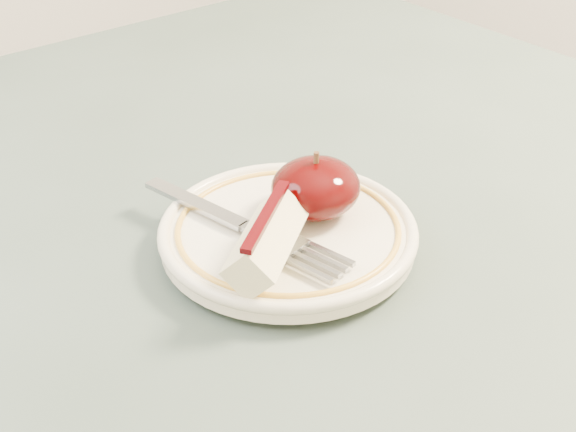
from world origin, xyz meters
TOP-DOWN VIEW (x-y plane):
  - table at (0.00, 0.00)m, footprint 0.90×0.90m
  - plate at (-0.02, -0.03)m, footprint 0.18×0.18m
  - apple_half at (0.01, -0.03)m, footprint 0.07×0.06m
  - apple_wedge at (-0.06, -0.06)m, footprint 0.09×0.08m
  - fork at (-0.05, -0.02)m, footprint 0.05×0.18m

SIDE VIEW (x-z plane):
  - table at x=0.00m, z-range 0.29..1.04m
  - plate at x=-0.02m, z-range 0.75..0.77m
  - fork at x=-0.05m, z-range 0.77..0.78m
  - apple_wedge at x=-0.06m, z-range 0.77..0.81m
  - apple_half at x=0.01m, z-range 0.76..0.81m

